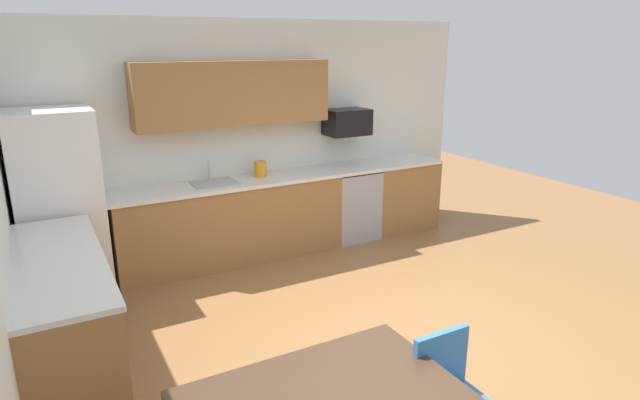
{
  "coord_description": "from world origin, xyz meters",
  "views": [
    {
      "loc": [
        -2.35,
        -3.27,
        2.46
      ],
      "look_at": [
        0.0,
        1.0,
        1.0
      ],
      "focal_mm": 30.01,
      "sensor_mm": 36.0,
      "label": 1
    }
  ],
  "objects_px": {
    "oven_range": "(350,203)",
    "microwave": "(347,122)",
    "chair_near_table": "(451,394)",
    "refrigerator": "(60,207)",
    "kettle": "(260,170)"
  },
  "relations": [
    {
      "from": "oven_range",
      "to": "microwave",
      "type": "distance_m",
      "value": 1.03
    },
    {
      "from": "chair_near_table",
      "to": "kettle",
      "type": "distance_m",
      "value": 3.74
    },
    {
      "from": "refrigerator",
      "to": "oven_range",
      "type": "xyz_separation_m",
      "value": [
        3.34,
        0.08,
        -0.47
      ]
    },
    {
      "from": "refrigerator",
      "to": "chair_near_table",
      "type": "relative_size",
      "value": 2.18
    },
    {
      "from": "kettle",
      "to": "oven_range",
      "type": "bearing_deg",
      "value": -2.38
    },
    {
      "from": "microwave",
      "to": "chair_near_table",
      "type": "height_order",
      "value": "microwave"
    },
    {
      "from": "microwave",
      "to": "chair_near_table",
      "type": "bearing_deg",
      "value": -112.91
    },
    {
      "from": "refrigerator",
      "to": "chair_near_table",
      "type": "xyz_separation_m",
      "value": [
        1.76,
        -3.56,
        -0.42
      ]
    },
    {
      "from": "refrigerator",
      "to": "chair_near_table",
      "type": "height_order",
      "value": "refrigerator"
    },
    {
      "from": "microwave",
      "to": "chair_near_table",
      "type": "distance_m",
      "value": 4.17
    },
    {
      "from": "oven_range",
      "to": "kettle",
      "type": "bearing_deg",
      "value": 177.62
    },
    {
      "from": "oven_range",
      "to": "microwave",
      "type": "relative_size",
      "value": 1.69
    },
    {
      "from": "microwave",
      "to": "kettle",
      "type": "xyz_separation_m",
      "value": [
        -1.2,
        -0.05,
        -0.46
      ]
    },
    {
      "from": "refrigerator",
      "to": "kettle",
      "type": "bearing_deg",
      "value": 3.49
    },
    {
      "from": "refrigerator",
      "to": "kettle",
      "type": "distance_m",
      "value": 2.14
    }
  ]
}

